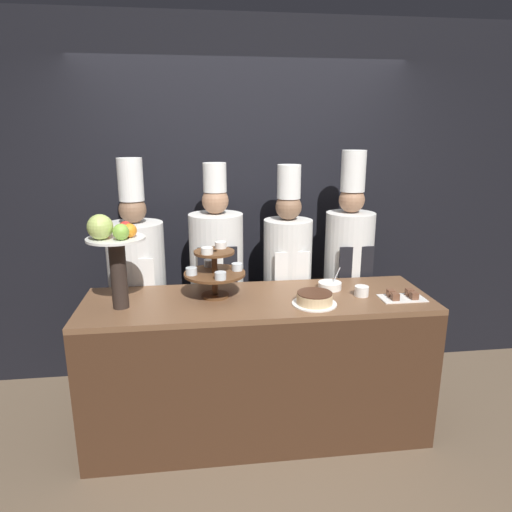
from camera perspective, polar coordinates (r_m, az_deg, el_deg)
ground_plane at (r=3.08m, az=1.13°, el=-24.43°), size 14.00×14.00×0.00m
wall_back at (r=3.67m, az=-1.64°, el=6.35°), size 10.00×0.06×2.80m
buffet_counter at (r=3.09m, az=0.24°, el=-13.62°), size 2.19×0.67×0.95m
tiered_stand at (r=2.87m, az=-5.20°, el=-1.63°), size 0.39×0.39×0.34m
fruit_pedestal at (r=2.74m, az=-17.38°, el=1.17°), size 0.34×0.34×0.57m
cake_round at (r=2.80m, az=7.32°, el=-5.32°), size 0.27×0.27×0.08m
cup_white at (r=3.00m, az=13.05°, el=-4.29°), size 0.09×0.09×0.06m
cake_square_tray at (r=3.02m, az=17.81°, el=-4.79°), size 0.28×0.16×0.05m
serving_bowl_far at (r=3.09m, az=9.21°, el=-3.66°), size 0.15×0.15×0.15m
chef_left at (r=3.41m, az=-14.59°, el=-2.79°), size 0.41×0.41×1.80m
chef_center_left at (r=3.37m, az=-4.90°, el=-2.11°), size 0.39×0.39×1.76m
chef_center_right at (r=3.44m, az=3.94°, el=-2.06°), size 0.36×0.36×1.74m
chef_right at (r=3.55m, az=11.45°, el=-1.17°), size 0.37×0.37×1.84m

